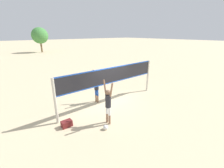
{
  "coord_description": "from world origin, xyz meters",
  "views": [
    {
      "loc": [
        -5.54,
        -6.74,
        4.29
      ],
      "look_at": [
        0.0,
        0.0,
        1.3
      ],
      "focal_mm": 24.0,
      "sensor_mm": 36.0,
      "label": 1
    }
  ],
  "objects_px": {
    "volleyball": "(106,127)",
    "gear_bag": "(67,124)",
    "player_blocker": "(96,86)",
    "volleyball_net": "(112,79)",
    "tree_left_cluster": "(40,36)",
    "player_spiker": "(108,102)"
  },
  "relations": [
    {
      "from": "volleyball",
      "to": "gear_bag",
      "type": "bearing_deg",
      "value": 133.59
    },
    {
      "from": "gear_bag",
      "to": "player_spiker",
      "type": "bearing_deg",
      "value": -31.03
    },
    {
      "from": "volleyball_net",
      "to": "player_spiker",
      "type": "height_order",
      "value": "volleyball_net"
    },
    {
      "from": "player_spiker",
      "to": "volleyball_net",
      "type": "bearing_deg",
      "value": -44.06
    },
    {
      "from": "volleyball",
      "to": "tree_left_cluster",
      "type": "bearing_deg",
      "value": 79.09
    },
    {
      "from": "gear_bag",
      "to": "tree_left_cluster",
      "type": "relative_size",
      "value": 0.09
    },
    {
      "from": "volleyball_net",
      "to": "volleyball",
      "type": "height_order",
      "value": "volleyball_net"
    },
    {
      "from": "player_blocker",
      "to": "gear_bag",
      "type": "xyz_separation_m",
      "value": [
        -2.66,
        -1.34,
        -0.96
      ]
    },
    {
      "from": "volleyball_net",
      "to": "player_blocker",
      "type": "distance_m",
      "value": 1.13
    },
    {
      "from": "volleyball_net",
      "to": "gear_bag",
      "type": "relative_size",
      "value": 14.6
    },
    {
      "from": "player_blocker",
      "to": "gear_bag",
      "type": "relative_size",
      "value": 4.3
    },
    {
      "from": "tree_left_cluster",
      "to": "volleyball_net",
      "type": "bearing_deg",
      "value": -98.0
    },
    {
      "from": "volleyball_net",
      "to": "player_blocker",
      "type": "xyz_separation_m",
      "value": [
        -0.65,
        0.76,
        -0.52
      ]
    },
    {
      "from": "player_spiker",
      "to": "gear_bag",
      "type": "distance_m",
      "value": 2.26
    },
    {
      "from": "player_spiker",
      "to": "tree_left_cluster",
      "type": "bearing_deg",
      "value": -10.3
    },
    {
      "from": "volleyball",
      "to": "gear_bag",
      "type": "distance_m",
      "value": 1.9
    },
    {
      "from": "player_spiker",
      "to": "tree_left_cluster",
      "type": "distance_m",
      "value": 33.22
    },
    {
      "from": "player_blocker",
      "to": "volleyball_net",
      "type": "bearing_deg",
      "value": 40.21
    },
    {
      "from": "volleyball",
      "to": "gear_bag",
      "type": "xyz_separation_m",
      "value": [
        -1.31,
        1.38,
        0.04
      ]
    },
    {
      "from": "volleyball_net",
      "to": "player_spiker",
      "type": "xyz_separation_m",
      "value": [
        -1.57,
        -1.62,
        -0.47
      ]
    },
    {
      "from": "player_spiker",
      "to": "player_blocker",
      "type": "relative_size",
      "value": 1.04
    },
    {
      "from": "gear_bag",
      "to": "tree_left_cluster",
      "type": "distance_m",
      "value": 32.66
    }
  ]
}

